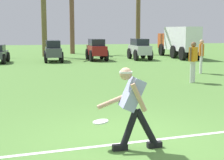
{
  "coord_description": "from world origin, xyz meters",
  "views": [
    {
      "loc": [
        -1.72,
        -5.86,
        2.03
      ],
      "look_at": [
        -0.01,
        1.58,
        0.9
      ],
      "focal_mm": 55.0,
      "sensor_mm": 36.0,
      "label": 1
    }
  ],
  "objects_px": {
    "frisbee_thrower": "(132,104)",
    "parked_car_slot_b": "(53,50)",
    "parked_car_slot_d": "(140,49)",
    "palm_tree_left_of_centre": "(43,5)",
    "palm_tree_right_of_centre": "(72,11)",
    "box_truck": "(179,40)",
    "teammate_midfield": "(193,58)",
    "parked_car_slot_c": "(97,49)",
    "palm_tree_far_right": "(138,8)",
    "frisbee_in_flight": "(101,122)",
    "teammate_near_sideline": "(201,53)"
  },
  "relations": [
    {
      "from": "frisbee_thrower",
      "to": "teammate_midfield",
      "type": "relative_size",
      "value": 0.9
    },
    {
      "from": "frisbee_in_flight",
      "to": "parked_car_slot_c",
      "type": "distance_m",
      "value": 16.9
    },
    {
      "from": "box_truck",
      "to": "parked_car_slot_d",
      "type": "bearing_deg",
      "value": -163.61
    },
    {
      "from": "teammate_near_sideline",
      "to": "teammate_midfield",
      "type": "height_order",
      "value": "same"
    },
    {
      "from": "frisbee_thrower",
      "to": "parked_car_slot_b",
      "type": "xyz_separation_m",
      "value": [
        -0.35,
        16.63,
        -0.07
      ]
    },
    {
      "from": "box_truck",
      "to": "palm_tree_far_right",
      "type": "bearing_deg",
      "value": 115.68
    },
    {
      "from": "palm_tree_far_right",
      "to": "frisbee_thrower",
      "type": "bearing_deg",
      "value": -107.4
    },
    {
      "from": "frisbee_thrower",
      "to": "parked_car_slot_c",
      "type": "bearing_deg",
      "value": 81.59
    },
    {
      "from": "frisbee_thrower",
      "to": "palm_tree_far_right",
      "type": "distance_m",
      "value": 22.84
    },
    {
      "from": "palm_tree_left_of_centre",
      "to": "palm_tree_far_right",
      "type": "distance_m",
      "value": 7.55
    },
    {
      "from": "teammate_near_sideline",
      "to": "parked_car_slot_c",
      "type": "relative_size",
      "value": 0.66
    },
    {
      "from": "palm_tree_left_of_centre",
      "to": "box_truck",
      "type": "bearing_deg",
      "value": -18.39
    },
    {
      "from": "frisbee_in_flight",
      "to": "parked_car_slot_b",
      "type": "bearing_deg",
      "value": 89.44
    },
    {
      "from": "parked_car_slot_b",
      "to": "box_truck",
      "type": "xyz_separation_m",
      "value": [
        9.01,
        1.07,
        0.51
      ]
    },
    {
      "from": "parked_car_slot_d",
      "to": "palm_tree_far_right",
      "type": "distance_m",
      "value": 5.85
    },
    {
      "from": "parked_car_slot_d",
      "to": "frisbee_thrower",
      "type": "bearing_deg",
      "value": -107.95
    },
    {
      "from": "frisbee_thrower",
      "to": "palm_tree_far_right",
      "type": "relative_size",
      "value": 0.22
    },
    {
      "from": "teammate_near_sideline",
      "to": "box_truck",
      "type": "xyz_separation_m",
      "value": [
        2.7,
        8.65,
        0.29
      ]
    },
    {
      "from": "box_truck",
      "to": "palm_tree_right_of_centre",
      "type": "xyz_separation_m",
      "value": [
        -7.02,
        5.7,
        2.28
      ]
    },
    {
      "from": "teammate_midfield",
      "to": "parked_car_slot_c",
      "type": "relative_size",
      "value": 0.66
    },
    {
      "from": "teammate_near_sideline",
      "to": "parked_car_slot_c",
      "type": "height_order",
      "value": "teammate_near_sideline"
    },
    {
      "from": "frisbee_in_flight",
      "to": "teammate_near_sideline",
      "type": "relative_size",
      "value": 0.17
    },
    {
      "from": "frisbee_thrower",
      "to": "palm_tree_right_of_centre",
      "type": "bearing_deg",
      "value": 86.0
    },
    {
      "from": "teammate_near_sideline",
      "to": "teammate_midfield",
      "type": "distance_m",
      "value": 2.94
    },
    {
      "from": "palm_tree_left_of_centre",
      "to": "palm_tree_right_of_centre",
      "type": "relative_size",
      "value": 1.1
    },
    {
      "from": "frisbee_thrower",
      "to": "parked_car_slot_b",
      "type": "distance_m",
      "value": 16.63
    },
    {
      "from": "box_truck",
      "to": "parked_car_slot_b",
      "type": "bearing_deg",
      "value": -173.2
    },
    {
      "from": "palm_tree_right_of_centre",
      "to": "teammate_midfield",
      "type": "bearing_deg",
      "value": -80.83
    },
    {
      "from": "parked_car_slot_c",
      "to": "palm_tree_right_of_centre",
      "type": "height_order",
      "value": "palm_tree_right_of_centre"
    },
    {
      "from": "frisbee_thrower",
      "to": "frisbee_in_flight",
      "type": "relative_size",
      "value": 5.17
    },
    {
      "from": "parked_car_slot_c",
      "to": "teammate_near_sideline",
      "type": "bearing_deg",
      "value": -65.92
    },
    {
      "from": "frisbee_thrower",
      "to": "teammate_near_sideline",
      "type": "height_order",
      "value": "teammate_near_sideline"
    },
    {
      "from": "parked_car_slot_c",
      "to": "palm_tree_left_of_centre",
      "type": "height_order",
      "value": "palm_tree_left_of_centre"
    },
    {
      "from": "frisbee_thrower",
      "to": "teammate_near_sideline",
      "type": "bearing_deg",
      "value": 56.65
    },
    {
      "from": "parked_car_slot_d",
      "to": "palm_tree_right_of_centre",
      "type": "height_order",
      "value": "palm_tree_right_of_centre"
    },
    {
      "from": "teammate_midfield",
      "to": "parked_car_slot_c",
      "type": "xyz_separation_m",
      "value": [
        -1.86,
        10.22,
        -0.2
      ]
    },
    {
      "from": "teammate_midfield",
      "to": "box_truck",
      "type": "bearing_deg",
      "value": 68.76
    },
    {
      "from": "parked_car_slot_d",
      "to": "palm_tree_left_of_centre",
      "type": "distance_m",
      "value": 7.98
    },
    {
      "from": "frisbee_thrower",
      "to": "palm_tree_right_of_centre",
      "type": "xyz_separation_m",
      "value": [
        1.64,
        23.4,
        2.72
      ]
    },
    {
      "from": "teammate_midfield",
      "to": "palm_tree_right_of_centre",
      "type": "xyz_separation_m",
      "value": [
        -2.71,
        16.8,
        2.57
      ]
    },
    {
      "from": "frisbee_thrower",
      "to": "palm_tree_far_right",
      "type": "height_order",
      "value": "palm_tree_far_right"
    },
    {
      "from": "palm_tree_left_of_centre",
      "to": "parked_car_slot_b",
      "type": "bearing_deg",
      "value": -84.8
    },
    {
      "from": "parked_car_slot_b",
      "to": "parked_car_slot_d",
      "type": "xyz_separation_m",
      "value": [
        5.77,
        0.12,
        0.02
      ]
    },
    {
      "from": "palm_tree_right_of_centre",
      "to": "palm_tree_far_right",
      "type": "relative_size",
      "value": 0.95
    },
    {
      "from": "frisbee_thrower",
      "to": "palm_tree_left_of_centre",
      "type": "relative_size",
      "value": 0.22
    },
    {
      "from": "teammate_midfield",
      "to": "parked_car_slot_c",
      "type": "bearing_deg",
      "value": 100.3
    },
    {
      "from": "frisbee_thrower",
      "to": "teammate_midfield",
      "type": "bearing_deg",
      "value": 56.65
    },
    {
      "from": "parked_car_slot_b",
      "to": "box_truck",
      "type": "distance_m",
      "value": 9.08
    },
    {
      "from": "parked_car_slot_c",
      "to": "palm_tree_far_right",
      "type": "relative_size",
      "value": 0.37
    },
    {
      "from": "frisbee_in_flight",
      "to": "teammate_near_sideline",
      "type": "bearing_deg",
      "value": 53.87
    }
  ]
}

